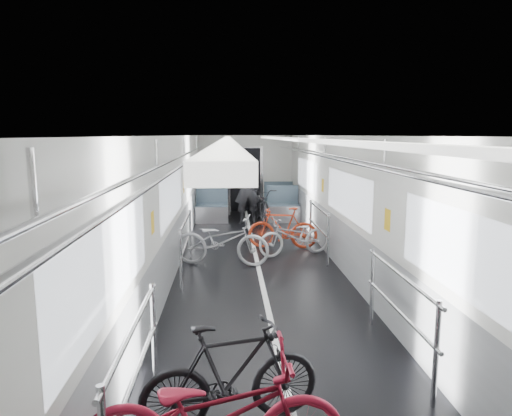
{
  "coord_description": "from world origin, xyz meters",
  "views": [
    {
      "loc": [
        -0.54,
        -7.56,
        2.41
      ],
      "look_at": [
        0.0,
        1.25,
        0.99
      ],
      "focal_mm": 32.0,
      "sensor_mm": 36.0,
      "label": 1
    }
  ],
  "objects_px": {
    "bike_right_far": "(283,228)",
    "person_standing": "(247,189)",
    "bike_left_mid": "(232,375)",
    "person_seated": "(218,191)",
    "bike_right_mid": "(295,236)",
    "bike_aisle": "(262,205)",
    "bike_left_far": "(222,241)"
  },
  "relations": [
    {
      "from": "bike_right_far",
      "to": "person_standing",
      "type": "height_order",
      "value": "person_standing"
    },
    {
      "from": "bike_left_mid",
      "to": "person_seated",
      "type": "xyz_separation_m",
      "value": [
        -0.32,
        9.74,
        0.33
      ]
    },
    {
      "from": "bike_right_mid",
      "to": "person_seated",
      "type": "relative_size",
      "value": 0.97
    },
    {
      "from": "bike_aisle",
      "to": "bike_right_mid",
      "type": "bearing_deg",
      "value": -86.65
    },
    {
      "from": "bike_left_mid",
      "to": "bike_right_mid",
      "type": "height_order",
      "value": "bike_left_mid"
    },
    {
      "from": "person_standing",
      "to": "person_seated",
      "type": "bearing_deg",
      "value": -56.59
    },
    {
      "from": "bike_right_mid",
      "to": "person_standing",
      "type": "xyz_separation_m",
      "value": [
        -0.82,
        3.45,
        0.55
      ]
    },
    {
      "from": "bike_right_mid",
      "to": "person_standing",
      "type": "height_order",
      "value": "person_standing"
    },
    {
      "from": "bike_left_far",
      "to": "bike_aisle",
      "type": "xyz_separation_m",
      "value": [
        1.04,
        4.06,
        0.03
      ]
    },
    {
      "from": "bike_left_mid",
      "to": "bike_right_mid",
      "type": "bearing_deg",
      "value": -26.82
    },
    {
      "from": "bike_left_far",
      "to": "person_seated",
      "type": "xyz_separation_m",
      "value": [
        -0.18,
        4.94,
        0.32
      ]
    },
    {
      "from": "bike_left_mid",
      "to": "bike_right_mid",
      "type": "distance_m",
      "value": 5.56
    },
    {
      "from": "bike_left_far",
      "to": "bike_right_far",
      "type": "bearing_deg",
      "value": -34.57
    },
    {
      "from": "bike_right_mid",
      "to": "bike_right_far",
      "type": "distance_m",
      "value": 0.63
    },
    {
      "from": "bike_left_mid",
      "to": "person_seated",
      "type": "height_order",
      "value": "person_seated"
    },
    {
      "from": "bike_left_mid",
      "to": "person_seated",
      "type": "relative_size",
      "value": 0.97
    },
    {
      "from": "bike_left_mid",
      "to": "bike_right_far",
      "type": "height_order",
      "value": "bike_left_mid"
    },
    {
      "from": "bike_right_far",
      "to": "person_standing",
      "type": "xyz_separation_m",
      "value": [
        -0.65,
        2.85,
        0.51
      ]
    },
    {
      "from": "bike_aisle",
      "to": "bike_right_far",
      "type": "bearing_deg",
      "value": -88.6
    },
    {
      "from": "bike_right_far",
      "to": "bike_left_mid",
      "type": "bearing_deg",
      "value": -1.56
    },
    {
      "from": "bike_right_far",
      "to": "person_seated",
      "type": "relative_size",
      "value": 0.94
    },
    {
      "from": "bike_left_mid",
      "to": "bike_right_mid",
      "type": "xyz_separation_m",
      "value": [
        1.31,
        5.41,
        -0.06
      ]
    },
    {
      "from": "bike_left_far",
      "to": "bike_aisle",
      "type": "height_order",
      "value": "bike_aisle"
    },
    {
      "from": "person_standing",
      "to": "bike_aisle",
      "type": "bearing_deg",
      "value": 170.8
    },
    {
      "from": "bike_left_mid",
      "to": "bike_right_far",
      "type": "distance_m",
      "value": 6.11
    },
    {
      "from": "bike_right_far",
      "to": "bike_aisle",
      "type": "xyz_separation_m",
      "value": [
        -0.24,
        2.85,
        0.05
      ]
    },
    {
      "from": "bike_left_far",
      "to": "person_seated",
      "type": "distance_m",
      "value": 4.95
    },
    {
      "from": "person_seated",
      "to": "bike_left_mid",
      "type": "bearing_deg",
      "value": 99.89
    },
    {
      "from": "bike_left_far",
      "to": "person_standing",
      "type": "distance_m",
      "value": 4.14
    },
    {
      "from": "bike_left_mid",
      "to": "person_standing",
      "type": "xyz_separation_m",
      "value": [
        0.49,
        8.86,
        0.5
      ]
    },
    {
      "from": "person_standing",
      "to": "person_seated",
      "type": "distance_m",
      "value": 1.21
    },
    {
      "from": "bike_aisle",
      "to": "person_standing",
      "type": "distance_m",
      "value": 0.61
    }
  ]
}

